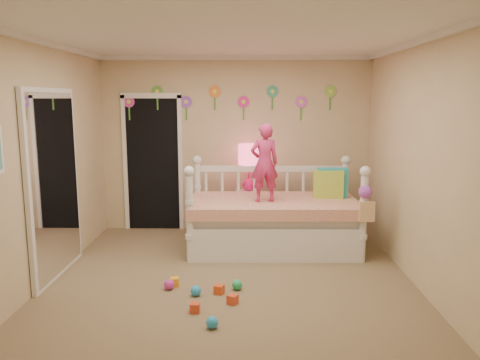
{
  "coord_description": "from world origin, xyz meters",
  "views": [
    {
      "loc": [
        0.2,
        -4.8,
        1.98
      ],
      "look_at": [
        0.1,
        0.6,
        1.05
      ],
      "focal_mm": 35.27,
      "sensor_mm": 36.0,
      "label": 1
    }
  ],
  "objects_px": {
    "daybed": "(274,204)",
    "child": "(264,163)",
    "table_lamp": "(249,160)",
    "nightstand": "(249,212)"
  },
  "relations": [
    {
      "from": "daybed",
      "to": "child",
      "type": "distance_m",
      "value": 0.6
    },
    {
      "from": "child",
      "to": "table_lamp",
      "type": "height_order",
      "value": "child"
    },
    {
      "from": "daybed",
      "to": "nightstand",
      "type": "relative_size",
      "value": 3.47
    },
    {
      "from": "daybed",
      "to": "table_lamp",
      "type": "relative_size",
      "value": 3.23
    },
    {
      "from": "daybed",
      "to": "child",
      "type": "relative_size",
      "value": 2.23
    },
    {
      "from": "child",
      "to": "daybed",
      "type": "bearing_deg",
      "value": -147.92
    },
    {
      "from": "nightstand",
      "to": "table_lamp",
      "type": "xyz_separation_m",
      "value": [
        0.0,
        0.0,
        0.78
      ]
    },
    {
      "from": "nightstand",
      "to": "table_lamp",
      "type": "relative_size",
      "value": 0.93
    },
    {
      "from": "daybed",
      "to": "nightstand",
      "type": "height_order",
      "value": "daybed"
    },
    {
      "from": "table_lamp",
      "to": "daybed",
      "type": "bearing_deg",
      "value": -65.61
    }
  ]
}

